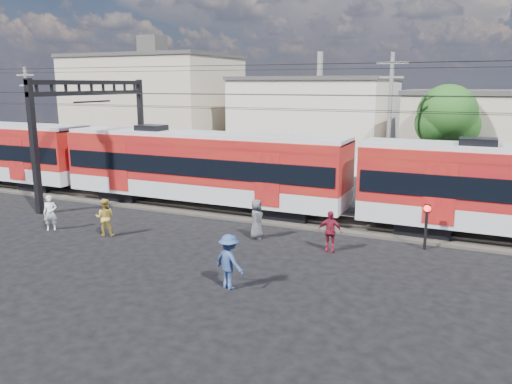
{
  "coord_description": "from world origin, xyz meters",
  "views": [
    {
      "loc": [
        10.93,
        -15.18,
        6.72
      ],
      "look_at": [
        1.88,
        5.0,
        1.92
      ],
      "focal_mm": 35.0,
      "sensor_mm": 36.0,
      "label": 1
    }
  ],
  "objects_px": {
    "commuter_train": "(205,166)",
    "pedestrian_c": "(229,262)",
    "crossing_signal": "(427,218)",
    "pedestrian_a": "(50,213)"
  },
  "relations": [
    {
      "from": "pedestrian_c",
      "to": "commuter_train",
      "type": "bearing_deg",
      "value": -36.32
    },
    {
      "from": "pedestrian_c",
      "to": "crossing_signal",
      "type": "bearing_deg",
      "value": -109.08
    },
    {
      "from": "pedestrian_a",
      "to": "commuter_train",
      "type": "bearing_deg",
      "value": 15.17
    },
    {
      "from": "pedestrian_a",
      "to": "crossing_signal",
      "type": "height_order",
      "value": "crossing_signal"
    },
    {
      "from": "commuter_train",
      "to": "crossing_signal",
      "type": "bearing_deg",
      "value": -11.27
    },
    {
      "from": "commuter_train",
      "to": "pedestrian_a",
      "type": "xyz_separation_m",
      "value": [
        -4.59,
        -6.55,
        -1.58
      ]
    },
    {
      "from": "pedestrian_c",
      "to": "crossing_signal",
      "type": "xyz_separation_m",
      "value": [
        5.56,
        6.88,
        0.4
      ]
    },
    {
      "from": "pedestrian_c",
      "to": "crossing_signal",
      "type": "distance_m",
      "value": 8.85
    },
    {
      "from": "pedestrian_a",
      "to": "pedestrian_c",
      "type": "height_order",
      "value": "pedestrian_c"
    },
    {
      "from": "commuter_train",
      "to": "pedestrian_c",
      "type": "bearing_deg",
      "value": -56.2
    }
  ]
}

